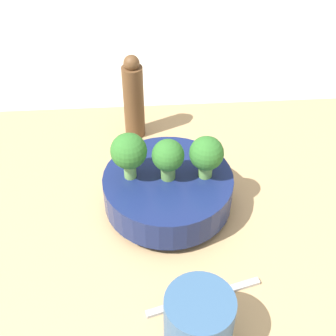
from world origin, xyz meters
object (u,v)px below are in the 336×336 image
object	(u,v)px
cup	(199,322)
bowl	(168,190)
pepper_mill	(134,98)
fork	(204,297)

from	to	relation	value
cup	bowl	bearing A→B (deg)	94.99
pepper_mill	fork	world-z (taller)	pepper_mill
bowl	cup	distance (m)	0.25
fork	bowl	bearing A→B (deg)	101.88
cup	pepper_mill	size ratio (longest dim) A/B	0.53
bowl	pepper_mill	size ratio (longest dim) A/B	1.22
bowl	fork	world-z (taller)	bowl
bowl	cup	size ratio (longest dim) A/B	2.31
cup	pepper_mill	bearing A→B (deg)	99.16
pepper_mill	fork	xyz separation A→B (m)	(0.09, -0.39, -0.08)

